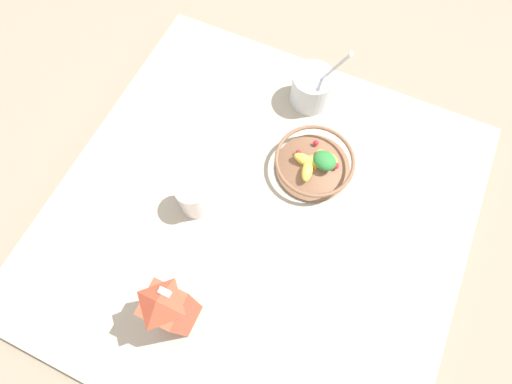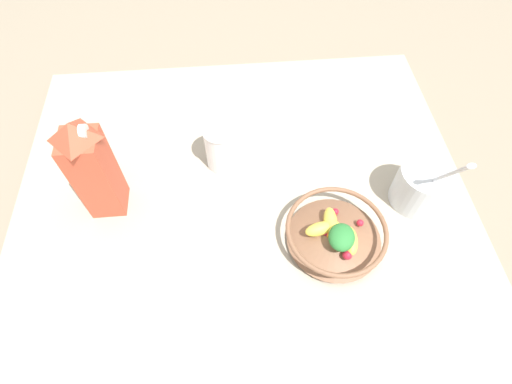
{
  "view_description": "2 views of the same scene",
  "coord_description": "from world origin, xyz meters",
  "px_view_note": "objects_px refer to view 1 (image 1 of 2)",
  "views": [
    {
      "loc": [
        -0.13,
        0.3,
        1.0
      ],
      "look_at": [
        0.02,
        -0.03,
        0.1
      ],
      "focal_mm": 28.0,
      "sensor_mm": 36.0,
      "label": 1
    },
    {
      "loc": [
        -0.44,
        0.02,
        0.8
      ],
      "look_at": [
        0.0,
        -0.02,
        0.12
      ],
      "focal_mm": 28.0,
      "sensor_mm": 36.0,
      "label": 2
    }
  ],
  "objects_px": {
    "fruit_bowl": "(314,163)",
    "drinking_cup": "(194,197)",
    "milk_carton": "(171,309)",
    "yogurt_tub": "(312,87)"
  },
  "relations": [
    {
      "from": "fruit_bowl",
      "to": "drinking_cup",
      "type": "xyz_separation_m",
      "value": [
        0.23,
        0.22,
        0.03
      ]
    },
    {
      "from": "milk_carton",
      "to": "yogurt_tub",
      "type": "xyz_separation_m",
      "value": [
        -0.05,
        -0.68,
        -0.07
      ]
    },
    {
      "from": "yogurt_tub",
      "to": "drinking_cup",
      "type": "bearing_deg",
      "value": 71.42
    },
    {
      "from": "fruit_bowl",
      "to": "milk_carton",
      "type": "bearing_deg",
      "value": 73.79
    },
    {
      "from": "milk_carton",
      "to": "yogurt_tub",
      "type": "distance_m",
      "value": 0.68
    },
    {
      "from": "fruit_bowl",
      "to": "drinking_cup",
      "type": "distance_m",
      "value": 0.32
    },
    {
      "from": "drinking_cup",
      "to": "milk_carton",
      "type": "bearing_deg",
      "value": 110.22
    },
    {
      "from": "fruit_bowl",
      "to": "yogurt_tub",
      "type": "xyz_separation_m",
      "value": [
        0.09,
        -0.2,
        0.02
      ]
    },
    {
      "from": "milk_carton",
      "to": "drinking_cup",
      "type": "distance_m",
      "value": 0.28
    },
    {
      "from": "fruit_bowl",
      "to": "milk_carton",
      "type": "relative_size",
      "value": 0.81
    }
  ]
}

